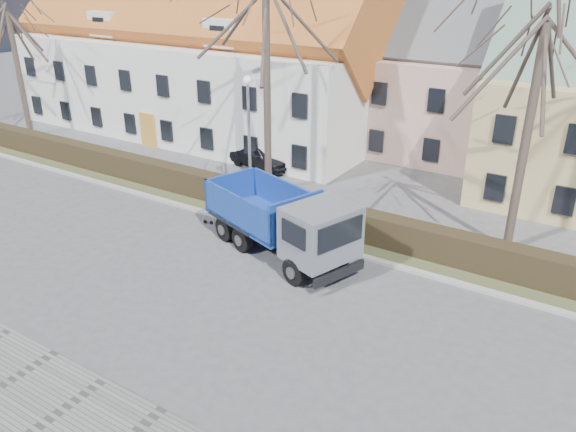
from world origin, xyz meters
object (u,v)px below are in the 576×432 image
Objects in this scene: cart_frame at (204,216)px; dump_truck at (276,218)px; parked_car_a at (261,155)px; streetlight at (249,140)px.

dump_truck is at bearing -6.04° from cart_frame.
parked_car_a is (-2.23, 7.78, 0.40)m from cart_frame.
parked_car_a is at bearing 147.07° from dump_truck.
cart_frame is at bearing -167.26° from dump_truck.
cart_frame is 8.10m from parked_car_a.
dump_truck is at bearing -43.18° from streetlight.
dump_truck is at bearing -132.54° from parked_car_a.
dump_truck reaches higher than parked_car_a.
dump_truck is 10.01× the size of cart_frame.
streetlight is at bearing -141.61° from parked_car_a.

